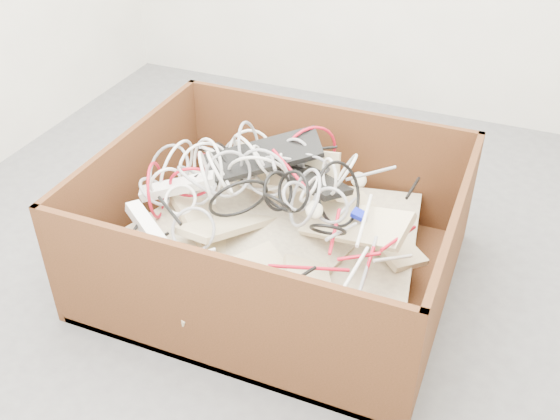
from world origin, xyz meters
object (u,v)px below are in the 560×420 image
at_px(power_strip_left, 178,186).
at_px(cardboard_box, 273,248).
at_px(vga_plug, 358,214).
at_px(power_strip_right, 148,228).

bearing_deg(power_strip_left, cardboard_box, -10.81).
bearing_deg(vga_plug, power_strip_right, -145.24).
bearing_deg(power_strip_left, vga_plug, -12.85).
bearing_deg(vga_plug, cardboard_box, -166.33).
relative_size(power_strip_right, vga_plug, 5.84).
xyz_separation_m(cardboard_box, power_strip_left, (-0.36, -0.06, 0.23)).
relative_size(power_strip_left, vga_plug, 6.47).
height_order(power_strip_right, vga_plug, power_strip_right).
distance_m(power_strip_left, power_strip_right, 0.24).
distance_m(cardboard_box, power_strip_right, 0.50).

